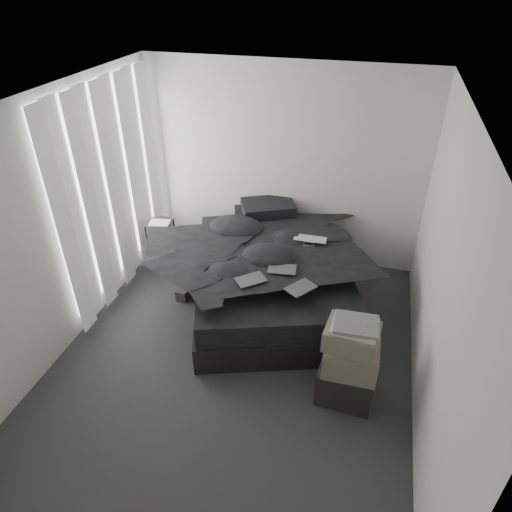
% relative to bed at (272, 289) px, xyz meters
% --- Properties ---
extents(floor, '(3.60, 4.20, 0.01)m').
position_rel_bed_xyz_m(floor, '(-0.14, -1.02, -0.16)').
color(floor, '#313134').
rests_on(floor, ground).
extents(ceiling, '(3.60, 4.20, 0.01)m').
position_rel_bed_xyz_m(ceiling, '(-0.14, -1.02, 2.44)').
color(ceiling, white).
rests_on(ceiling, ground).
extents(wall_back, '(3.60, 0.01, 2.60)m').
position_rel_bed_xyz_m(wall_back, '(-0.14, 1.08, 1.14)').
color(wall_back, silver).
rests_on(wall_back, ground).
extents(wall_front, '(3.60, 0.01, 2.60)m').
position_rel_bed_xyz_m(wall_front, '(-0.14, -3.12, 1.14)').
color(wall_front, silver).
rests_on(wall_front, ground).
extents(wall_left, '(0.01, 4.20, 2.60)m').
position_rel_bed_xyz_m(wall_left, '(-1.94, -1.02, 1.14)').
color(wall_left, silver).
rests_on(wall_left, ground).
extents(wall_right, '(0.01, 4.20, 2.60)m').
position_rel_bed_xyz_m(wall_right, '(1.66, -1.02, 1.14)').
color(wall_right, silver).
rests_on(wall_right, ground).
extents(window_left, '(0.02, 2.00, 2.30)m').
position_rel_bed_xyz_m(window_left, '(-1.92, -0.12, 1.19)').
color(window_left, white).
rests_on(window_left, wall_left).
extents(curtain_left, '(0.06, 2.12, 2.48)m').
position_rel_bed_xyz_m(curtain_left, '(-1.87, -0.12, 1.12)').
color(curtain_left, white).
rests_on(curtain_left, wall_left).
extents(bed, '(2.46, 2.81, 0.32)m').
position_rel_bed_xyz_m(bed, '(0.00, 0.00, 0.00)').
color(bed, black).
rests_on(bed, floor).
extents(mattress, '(2.37, 2.73, 0.25)m').
position_rel_bed_xyz_m(mattress, '(0.00, 0.00, 0.29)').
color(mattress, black).
rests_on(mattress, bed).
extents(duvet, '(2.30, 2.47, 0.28)m').
position_rel_bed_xyz_m(duvet, '(0.02, -0.05, 0.55)').
color(duvet, black).
rests_on(duvet, mattress).
extents(pillow_lower, '(0.83, 0.69, 0.16)m').
position_rel_bed_xyz_m(pillow_lower, '(-0.35, 0.85, 0.49)').
color(pillow_lower, black).
rests_on(pillow_lower, mattress).
extents(pillow_upper, '(0.80, 0.70, 0.15)m').
position_rel_bed_xyz_m(pillow_upper, '(-0.27, 0.85, 0.65)').
color(pillow_upper, black).
rests_on(pillow_upper, pillow_lower).
extents(laptop, '(0.38, 0.25, 0.03)m').
position_rel_bed_xyz_m(laptop, '(0.39, 0.20, 0.70)').
color(laptop, silver).
rests_on(laptop, duvet).
extents(comic_a, '(0.35, 0.34, 0.01)m').
position_rel_bed_xyz_m(comic_a, '(-0.07, -0.69, 0.69)').
color(comic_a, black).
rests_on(comic_a, duvet).
extents(comic_b, '(0.32, 0.23, 0.01)m').
position_rel_bed_xyz_m(comic_b, '(0.20, -0.41, 0.70)').
color(comic_b, black).
rests_on(comic_b, duvet).
extents(comic_c, '(0.33, 0.36, 0.01)m').
position_rel_bed_xyz_m(comic_c, '(0.46, -0.69, 0.71)').
color(comic_c, black).
rests_on(comic_c, duvet).
extents(side_stand, '(0.36, 0.36, 0.67)m').
position_rel_bed_xyz_m(side_stand, '(-1.59, 0.33, 0.17)').
color(side_stand, black).
rests_on(side_stand, floor).
extents(papers, '(0.29, 0.23, 0.01)m').
position_rel_bed_xyz_m(papers, '(-1.58, 0.32, 0.51)').
color(papers, white).
rests_on(papers, side_stand).
extents(floor_books, '(0.15, 0.20, 0.14)m').
position_rel_bed_xyz_m(floor_books, '(-1.05, -0.26, -0.09)').
color(floor_books, black).
rests_on(floor_books, floor).
extents(box_lower, '(0.54, 0.43, 0.38)m').
position_rel_bed_xyz_m(box_lower, '(1.03, -1.27, 0.03)').
color(box_lower, black).
rests_on(box_lower, floor).
extents(box_mid, '(0.48, 0.38, 0.29)m').
position_rel_bed_xyz_m(box_mid, '(1.04, -1.28, 0.36)').
color(box_mid, '#676151').
rests_on(box_mid, box_lower).
extents(box_upper, '(0.50, 0.42, 0.20)m').
position_rel_bed_xyz_m(box_upper, '(1.02, -1.27, 0.61)').
color(box_upper, '#676151').
rests_on(box_upper, box_mid).
extents(art_book_white, '(0.41, 0.34, 0.04)m').
position_rel_bed_xyz_m(art_book_white, '(1.03, -1.27, 0.73)').
color(art_book_white, silver).
rests_on(art_book_white, box_upper).
extents(art_book_snake, '(0.39, 0.31, 0.04)m').
position_rel_bed_xyz_m(art_book_snake, '(1.04, -1.28, 0.76)').
color(art_book_snake, silver).
rests_on(art_book_snake, art_book_white).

